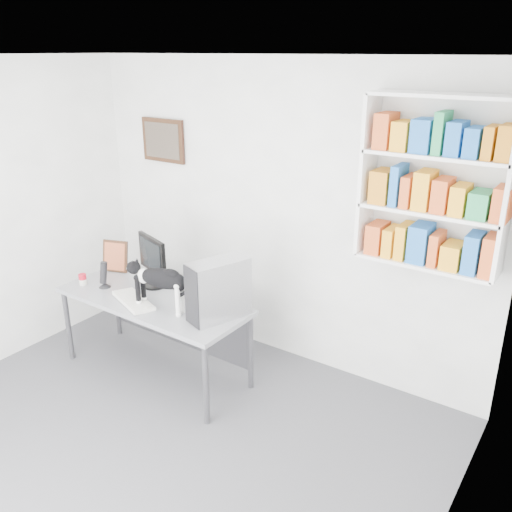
% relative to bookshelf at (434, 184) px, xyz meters
% --- Properties ---
extents(room, '(4.01, 4.01, 2.70)m').
position_rel_bookshelf_xyz_m(room, '(-1.40, -1.85, -0.50)').
color(room, '#4B4B50').
rests_on(room, ground).
extents(bookshelf, '(1.03, 0.28, 1.24)m').
position_rel_bookshelf_xyz_m(bookshelf, '(0.00, 0.00, 0.00)').
color(bookshelf, white).
rests_on(bookshelf, room).
extents(wall_art, '(0.52, 0.04, 0.42)m').
position_rel_bookshelf_xyz_m(wall_art, '(-2.70, 0.12, 0.05)').
color(wall_art, '#452B16').
rests_on(wall_art, room).
extents(desk, '(1.77, 0.71, 0.73)m').
position_rel_bookshelf_xyz_m(desk, '(-2.04, -0.82, -1.48)').
color(desk, gray).
rests_on(desk, room).
extents(monitor, '(0.49, 0.35, 0.48)m').
position_rel_bookshelf_xyz_m(monitor, '(-2.21, -0.61, -0.88)').
color(monitor, black).
rests_on(monitor, desk).
extents(keyboard, '(0.52, 0.35, 0.04)m').
position_rel_bookshelf_xyz_m(keyboard, '(-2.12, -0.96, -1.10)').
color(keyboard, silver).
rests_on(keyboard, desk).
extents(pc_tower, '(0.36, 0.53, 0.48)m').
position_rel_bookshelf_xyz_m(pc_tower, '(-1.35, -0.76, -0.88)').
color(pc_tower, '#ADAEB2').
rests_on(pc_tower, desk).
extents(speaker, '(0.14, 0.14, 0.25)m').
position_rel_bookshelf_xyz_m(speaker, '(-2.56, -0.88, -0.99)').
color(speaker, black).
rests_on(speaker, desk).
extents(leaning_print, '(0.27, 0.18, 0.31)m').
position_rel_bookshelf_xyz_m(leaning_print, '(-2.77, -0.56, -0.96)').
color(leaning_print, '#452B16').
rests_on(leaning_print, desk).
extents(soup_can, '(0.09, 0.09, 0.10)m').
position_rel_bookshelf_xyz_m(soup_can, '(-2.77, -0.95, -1.07)').
color(soup_can, red).
rests_on(soup_can, desk).
extents(cat, '(0.64, 0.27, 0.38)m').
position_rel_bookshelf_xyz_m(cat, '(-1.81, -0.93, -0.93)').
color(cat, black).
rests_on(cat, desk).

